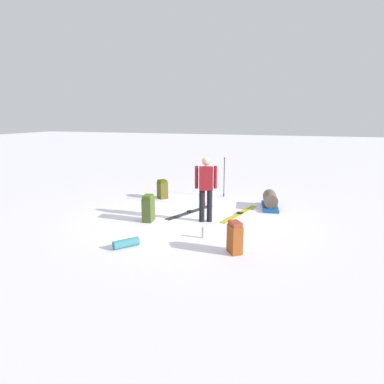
{
  "coord_description": "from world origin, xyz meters",
  "views": [
    {
      "loc": [
        8.2,
        2.76,
        2.71
      ],
      "look_at": [
        0.0,
        0.0,
        0.7
      ],
      "focal_mm": 30.81,
      "sensor_mm": 36.0,
      "label": 1
    }
  ],
  "objects": [
    {
      "name": "sleeping_mat_rolled",
      "position": [
        2.48,
        -0.63,
        0.09
      ],
      "size": [
        0.54,
        0.49,
        0.18
      ],
      "primitive_type": "cylinder",
      "rotation": [
        0.0,
        1.57,
        2.46
      ],
      "color": "teal",
      "rests_on": "ground_plane"
    },
    {
      "name": "gear_sled",
      "position": [
        -1.59,
        1.94,
        0.22
      ],
      "size": [
        1.22,
        0.63,
        0.49
      ],
      "color": "#154A91",
      "rests_on": "ground_plane"
    },
    {
      "name": "ski_poles_planted_near",
      "position": [
        -2.55,
        0.29,
        0.75
      ],
      "size": [
        0.15,
        0.09,
        1.35
      ],
      "color": "black",
      "rests_on": "ground_plane"
    },
    {
      "name": "skier_standing",
      "position": [
        0.26,
        0.46,
        0.95
      ],
      "size": [
        0.32,
        0.54,
        1.7
      ],
      "color": "black",
      "rests_on": "ground_plane"
    },
    {
      "name": "ski_pair_near",
      "position": [
        -0.67,
        1.2,
        0.01
      ],
      "size": [
        1.97,
        0.7,
        0.05
      ],
      "color": "gold",
      "rests_on": "ground_plane"
    },
    {
      "name": "ski_pair_far",
      "position": [
        -0.38,
        -0.18,
        0.01
      ],
      "size": [
        1.79,
        0.88,
        0.05
      ],
      "color": "#242628",
      "rests_on": "ground_plane"
    },
    {
      "name": "ground_plane",
      "position": [
        0.0,
        0.0,
        0.0
      ],
      "size": [
        80.0,
        80.0,
        0.0
      ],
      "primitive_type": "plane",
      "color": "white"
    },
    {
      "name": "backpack_bright",
      "position": [
        2.04,
        1.59,
        0.32
      ],
      "size": [
        0.39,
        0.37,
        0.66
      ],
      "color": "brown",
      "rests_on": "ground_plane"
    },
    {
      "name": "thermos_bottle",
      "position": [
        1.44,
        0.75,
        0.13
      ],
      "size": [
        0.07,
        0.07,
        0.26
      ],
      "primitive_type": "cylinder",
      "color": "#AFAEC0",
      "rests_on": "ground_plane"
    },
    {
      "name": "backpack_small_spare",
      "position": [
        -1.66,
        -1.61,
        0.31
      ],
      "size": [
        0.42,
        0.42,
        0.63
      ],
      "color": "#4F4918",
      "rests_on": "ground_plane"
    },
    {
      "name": "ski_poles_planted_far",
      "position": [
        -1.25,
        -0.01,
        0.76
      ],
      "size": [
        0.17,
        0.1,
        1.38
      ],
      "color": "maroon",
      "rests_on": "ground_plane"
    },
    {
      "name": "backpack_large_dark",
      "position": [
        0.72,
        -0.96,
        0.35
      ],
      "size": [
        0.39,
        0.28,
        0.7
      ],
      "color": "#404E22",
      "rests_on": "ground_plane"
    }
  ]
}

